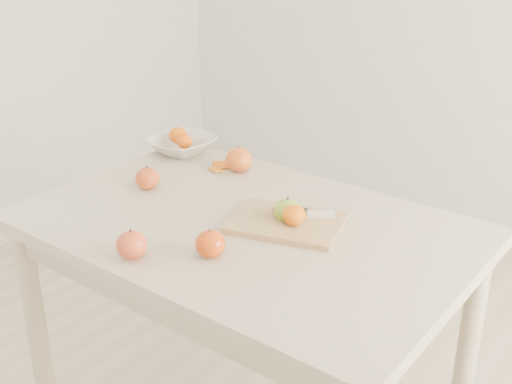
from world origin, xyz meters
The scene contains 14 objects.
table centered at (0.00, 0.00, 0.65)m, with size 1.20×0.80×0.75m.
cutting_board centered at (0.11, 0.05, 0.76)m, with size 0.29×0.21×0.02m, color tan.
board_tangerine centered at (0.14, 0.04, 0.80)m, with size 0.06×0.06×0.05m, color #D06307.
fruit_bowl centered at (-0.52, 0.30, 0.78)m, with size 0.22×0.22×0.05m, color silver.
bowl_tangerine_near centered at (-0.54, 0.31, 0.80)m, with size 0.06×0.06×0.06m, color #D86307.
bowl_tangerine_far centered at (-0.49, 0.28, 0.80)m, with size 0.06×0.06×0.05m, color #D66107.
orange_peel_a centered at (-0.32, 0.28, 0.75)m, with size 0.06×0.04×0.00m, color #D45D0E.
orange_peel_b centered at (-0.30, 0.24, 0.75)m, with size 0.04×0.04×0.00m, color orange.
paring_knife centered at (0.15, 0.12, 0.78)m, with size 0.16×0.09×0.01m.
apple_green centered at (0.09, 0.07, 0.78)m, with size 0.07×0.07×0.07m, color #528513.
apple_red_e centered at (0.05, -0.20, 0.78)m, with size 0.07×0.07×0.07m, color #910A03.
apple_red_c centered at (-0.09, -0.32, 0.78)m, with size 0.08×0.08×0.07m, color #A2171A.
apple_red_a centered at (-0.25, 0.28, 0.79)m, with size 0.09×0.09×0.08m, color maroon.
apple_red_b centered at (-0.38, 0.00, 0.78)m, with size 0.07×0.07×0.07m, color #9A1103.
Camera 1 is at (0.97, -1.22, 1.51)m, focal length 45.00 mm.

